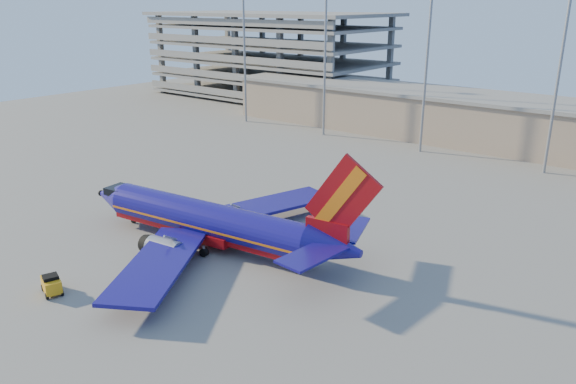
% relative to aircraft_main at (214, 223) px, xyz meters
% --- Properties ---
extents(ground, '(220.00, 220.00, 0.00)m').
position_rel_aircraft_main_xyz_m(ground, '(4.25, 2.88, -2.56)').
color(ground, slate).
rests_on(ground, ground).
extents(terminal_building, '(122.00, 16.00, 8.50)m').
position_rel_aircraft_main_xyz_m(terminal_building, '(14.25, 60.88, 1.76)').
color(terminal_building, gray).
rests_on(terminal_building, ground).
extents(parking_garage, '(62.00, 32.00, 21.40)m').
position_rel_aircraft_main_xyz_m(parking_garage, '(-57.75, 76.93, 9.17)').
color(parking_garage, slate).
rests_on(parking_garage, ground).
extents(light_mast_row, '(101.60, 1.60, 28.65)m').
position_rel_aircraft_main_xyz_m(light_mast_row, '(9.25, 48.88, 14.99)').
color(light_mast_row, gray).
rests_on(light_mast_row, ground).
extents(aircraft_main, '(35.32, 33.79, 11.98)m').
position_rel_aircraft_main_xyz_m(aircraft_main, '(0.00, 0.00, 0.00)').
color(aircraft_main, navy).
rests_on(aircraft_main, ground).
extents(baggage_tug, '(2.71, 2.12, 1.71)m').
position_rel_aircraft_main_xyz_m(baggage_tug, '(-3.87, -15.96, -1.67)').
color(baggage_tug, orange).
rests_on(baggage_tug, ground).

